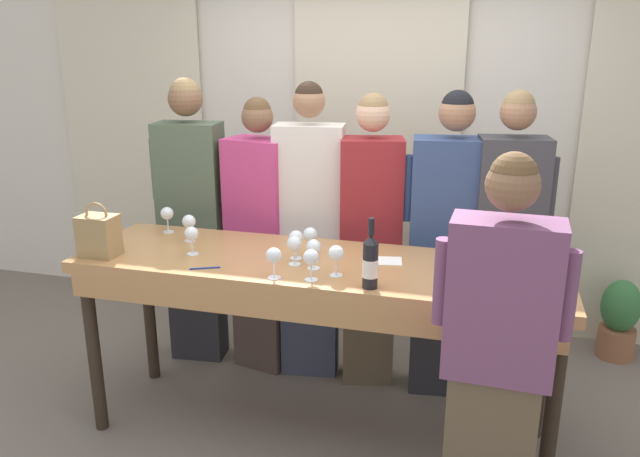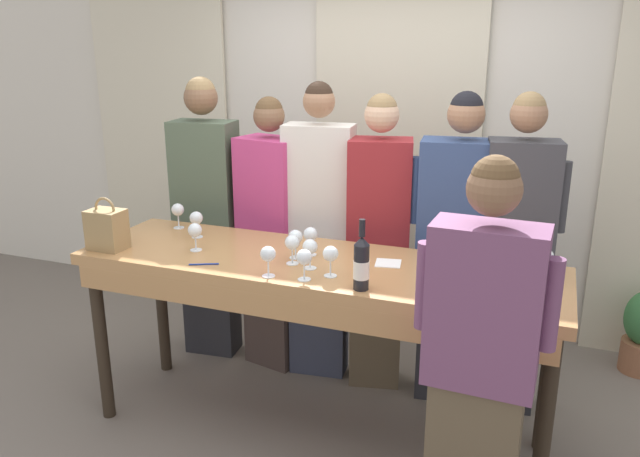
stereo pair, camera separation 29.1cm
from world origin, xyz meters
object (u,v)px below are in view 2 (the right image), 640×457
object	(u,v)px
wine_glass_by_handbag	(546,258)
wine_glass_center_mid	(292,243)
wine_glass_back_right	(178,211)
guest_striped_shirt	(378,242)
guest_pink_top	(272,234)
wine_bottle	(361,264)
guest_beige_cap	(515,254)
wine_glass_center_left	(311,235)
tasting_bar	(313,281)
wine_glass_near_host	(331,255)
host_pouring	(479,366)
wine_glass_front_mid	(492,259)
wine_glass_back_mid	(195,231)
wine_glass_front_left	(310,248)
wine_glass_center_right	(268,255)
handbag	(107,229)
wine_glass_front_right	(196,219)
guest_navy_coat	(457,251)
wine_glass_by_bottle	(304,258)
guest_cream_sweater	(319,231)
wine_glass_back_left	(295,238)
guest_olive_jacket	(207,216)

from	to	relation	value
wine_glass_by_handbag	wine_glass_center_mid	bearing A→B (deg)	-169.44
wine_glass_back_right	guest_striped_shirt	distance (m)	1.21
wine_glass_back_right	guest_pink_top	xyz separation A→B (m)	(0.42, 0.40, -0.22)
guest_pink_top	wine_bottle	bearing A→B (deg)	-46.34
wine_glass_by_handbag	guest_beige_cap	world-z (taller)	guest_beige_cap
wine_glass_center_left	wine_glass_center_mid	bearing A→B (deg)	-103.10
tasting_bar	wine_glass_by_handbag	xyz separation A→B (m)	(1.10, 0.16, 0.21)
wine_glass_near_host	host_pouring	world-z (taller)	host_pouring
wine_glass_front_mid	guest_striped_shirt	distance (m)	0.95
wine_glass_near_host	guest_pink_top	distance (m)	1.09
wine_glass_front_mid	wine_glass_near_host	bearing A→B (deg)	-163.97
wine_glass_center_left	wine_glass_back_mid	xyz separation A→B (m)	(-0.60, -0.15, 0.00)
wine_glass_by_handbag	wine_glass_front_left	bearing A→B (deg)	-166.89
wine_glass_center_mid	guest_beige_cap	world-z (taller)	guest_beige_cap
wine_glass_center_right	handbag	bearing A→B (deg)	176.25
wine_glass_front_right	guest_navy_coat	bearing A→B (deg)	20.25
wine_glass_center_left	wine_glass_back_right	world-z (taller)	same
wine_glass_center_mid	wine_glass_by_bottle	bearing A→B (deg)	-52.53
handbag	guest_pink_top	size ratio (longest dim) A/B	0.16
tasting_bar	guest_cream_sweater	xyz separation A→B (m)	(-0.22, 0.66, 0.05)
wine_glass_center_right	host_pouring	world-z (taller)	host_pouring
wine_glass_near_host	guest_cream_sweater	world-z (taller)	guest_cream_sweater
tasting_bar	wine_glass_center_mid	world-z (taller)	wine_glass_center_mid
handbag	host_pouring	world-z (taller)	host_pouring
wine_glass_back_right	wine_bottle	bearing A→B (deg)	-21.85
guest_cream_sweater	guest_pink_top	bearing A→B (deg)	180.00
wine_glass_center_left	wine_glass_back_mid	world-z (taller)	same
wine_bottle	wine_glass_center_mid	xyz separation A→B (m)	(-0.42, 0.19, -0.01)
wine_glass_back_left	wine_glass_center_mid	bearing A→B (deg)	-77.31
wine_glass_near_host	tasting_bar	bearing A→B (deg)	133.64
wine_glass_by_handbag	guest_beige_cap	xyz separation A→B (m)	(-0.16, 0.50, -0.17)
host_pouring	tasting_bar	bearing A→B (deg)	149.18
wine_glass_back_right	wine_glass_by_bottle	world-z (taller)	same
wine_glass_front_right	wine_glass_center_right	xyz separation A→B (m)	(0.64, -0.41, -0.00)
wine_glass_center_mid	wine_glass_by_handbag	bearing A→B (deg)	10.56
wine_glass_center_left	wine_glass_back_right	xyz separation A→B (m)	(-0.92, 0.17, 0.00)
wine_glass_front_mid	wine_glass_near_host	world-z (taller)	same
wine_glass_near_host	guest_pink_top	bearing A→B (deg)	130.30
wine_glass_front_right	wine_glass_center_left	distance (m)	0.72
wine_bottle	wine_glass_back_left	world-z (taller)	wine_bottle
guest_olive_jacket	guest_striped_shirt	world-z (taller)	guest_olive_jacket
wine_bottle	guest_striped_shirt	size ratio (longest dim) A/B	0.18
guest_olive_jacket	wine_glass_near_host	bearing A→B (deg)	-35.16
wine_glass_front_mid	wine_glass_center_mid	size ratio (longest dim) A/B	1.00
handbag	wine_glass_back_left	size ratio (longest dim) A/B	1.90
wine_glass_center_left	guest_navy_coat	world-z (taller)	guest_navy_coat
tasting_bar	handbag	size ratio (longest dim) A/B	8.69
wine_glass_back_mid	host_pouring	bearing A→B (deg)	-17.23
wine_glass_center_right	wine_glass_back_right	bearing A→B (deg)	147.91
wine_glass_center_right	guest_pink_top	bearing A→B (deg)	114.34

